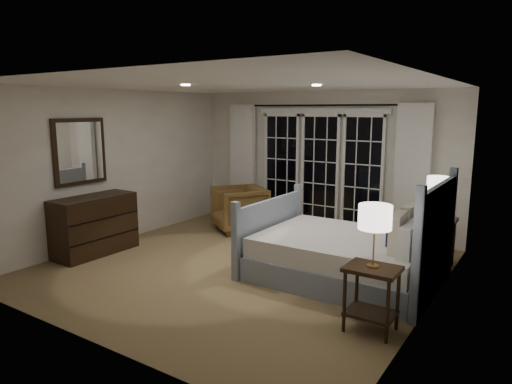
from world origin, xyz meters
The scene contains 20 objects.
floor centered at (0.00, 0.00, 0.00)m, with size 5.00×5.00×0.00m, color olive.
ceiling centered at (0.00, 0.00, 2.50)m, with size 5.00×5.00×0.00m, color white.
wall_left centered at (-2.50, 0.00, 1.25)m, with size 0.02×5.00×2.50m, color white.
wall_right centered at (2.50, 0.00, 1.25)m, with size 0.02×5.00×2.50m, color white.
wall_back centered at (0.00, 2.50, 1.25)m, with size 5.00×0.02×2.50m, color white.
wall_front centered at (0.00, -2.50, 1.25)m, with size 5.00×0.02×2.50m, color white.
french_doors centered at (0.00, 2.46, 1.09)m, with size 2.50×0.04×2.20m.
curtain_rod centered at (0.00, 2.40, 2.25)m, with size 0.03×0.03×3.50m, color black.
curtain_left centered at (-1.65, 2.38, 1.15)m, with size 0.55×0.10×2.25m, color white.
curtain_right centered at (1.65, 2.38, 1.15)m, with size 0.55×0.10×2.25m, color white.
downlight_a centered at (0.80, 0.60, 2.49)m, with size 0.12×0.12×0.01m, color white.
downlight_b centered at (-0.60, -0.40, 2.49)m, with size 0.12×0.12×0.01m, color white.
bed centered at (1.41, 0.37, 0.34)m, with size 2.30×1.65×1.34m.
nightstand_left centered at (2.15, -0.82, 0.44)m, with size 0.51×0.41×0.66m.
nightstand_right centered at (2.22, 1.53, 0.46)m, with size 0.53×0.43×0.69m.
lamp_left centered at (2.15, -0.82, 1.16)m, with size 0.32×0.32×0.62m.
lamp_right centered at (2.22, 1.53, 1.16)m, with size 0.30×0.30×0.59m.
armchair centered at (-1.18, 1.60, 0.40)m, with size 0.86×0.89×0.81m, color brown.
dresser centered at (-2.23, -0.72, 0.44)m, with size 0.53×1.26×0.89m.
mirror centered at (-2.47, -0.72, 1.55)m, with size 0.05×0.85×1.00m.
Camera 1 is at (3.53, -4.99, 2.17)m, focal length 32.00 mm.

